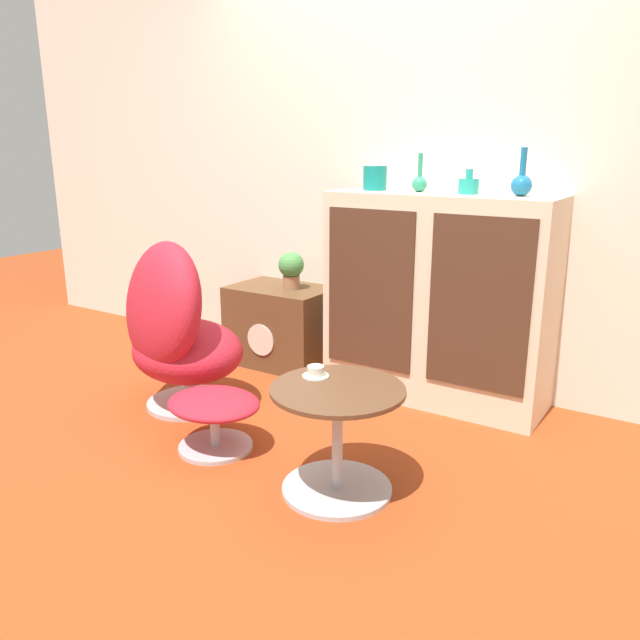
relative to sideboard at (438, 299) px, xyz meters
name	(u,v)px	position (x,y,z in m)	size (l,w,h in m)	color
ground_plane	(262,458)	(-0.37, -1.09, -0.56)	(12.00, 12.00, 0.00)	#9E3D19
wall_back	(401,157)	(-0.37, 0.25, 0.74)	(6.40, 0.06, 2.60)	silver
sideboard	(438,299)	(0.00, 0.00, 0.00)	(1.19, 0.45, 1.13)	beige
tv_console	(282,325)	(-1.05, 0.01, -0.31)	(0.64, 0.44, 0.50)	brown
egg_chair	(175,330)	(-1.09, -0.88, -0.13)	(0.84, 0.80, 0.93)	#B7B7BC
ottoman	(214,410)	(-0.61, -1.13, -0.37)	(0.45, 0.38, 0.27)	#B7B7BC
coffee_table	(337,435)	(0.06, -1.14, -0.31)	(0.53, 0.53, 0.45)	#B7B7BC
vase_leftmost	(375,178)	(-0.40, 0.00, 0.63)	(0.13, 0.13, 0.13)	#147A75
vase_inner_left	(420,182)	(-0.14, 0.00, 0.61)	(0.08, 0.08, 0.20)	#2D8E6B
vase_inner_right	(469,185)	(0.13, 0.00, 0.60)	(0.10, 0.10, 0.12)	teal
vase_rightmost	(522,183)	(0.39, 0.00, 0.62)	(0.10, 0.10, 0.23)	#196699
potted_plant	(291,268)	(-0.97, 0.01, 0.07)	(0.16, 0.16, 0.23)	#996B4C
teacup	(315,373)	(-0.08, -1.09, -0.09)	(0.11, 0.11, 0.05)	silver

